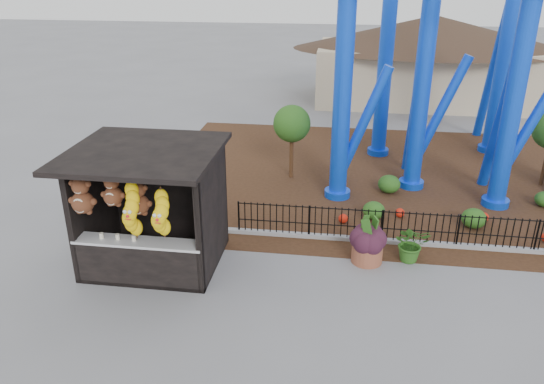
# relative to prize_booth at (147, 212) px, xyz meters

# --- Properties ---
(ground) EXTENTS (120.00, 120.00, 0.00)m
(ground) POSITION_rel_prize_booth_xyz_m (3.02, -0.89, -1.54)
(ground) COLOR slate
(ground) RESTS_ON ground
(mulch_bed) EXTENTS (18.00, 12.00, 0.02)m
(mulch_bed) POSITION_rel_prize_booth_xyz_m (7.02, 7.11, -1.54)
(mulch_bed) COLOR #331E11
(mulch_bed) RESTS_ON ground
(curb) EXTENTS (18.00, 0.18, 0.12)m
(curb) POSITION_rel_prize_booth_xyz_m (7.02, 2.11, -1.48)
(curb) COLOR gray
(curb) RESTS_ON ground
(prize_booth) EXTENTS (3.50, 3.40, 3.12)m
(prize_booth) POSITION_rel_prize_booth_xyz_m (0.00, 0.00, 0.00)
(prize_booth) COLOR black
(prize_booth) RESTS_ON ground
(picket_fence) EXTENTS (12.20, 0.06, 1.00)m
(picket_fence) POSITION_rel_prize_booth_xyz_m (7.92, 2.11, -1.04)
(picket_fence) COLOR black
(picket_fence) RESTS_ON ground
(terracotta_planter) EXTENTS (0.93, 0.93, 0.54)m
(terracotta_planter) POSITION_rel_prize_booth_xyz_m (5.40, 1.04, -1.27)
(terracotta_planter) COLOR brown
(terracotta_planter) RESTS_ON ground
(planter_foliage) EXTENTS (0.70, 0.70, 0.64)m
(planter_foliage) POSITION_rel_prize_booth_xyz_m (5.40, 1.04, -0.68)
(planter_foliage) COLOR #301321
(planter_foliage) RESTS_ON terracotta_planter
(potted_plant) EXTENTS (0.96, 0.85, 1.00)m
(potted_plant) POSITION_rel_prize_booth_xyz_m (6.52, 1.26, -1.05)
(potted_plant) COLOR #23601C
(potted_plant) RESTS_ON ground
(landscaping) EXTENTS (7.03, 3.42, 0.59)m
(landscaping) POSITION_rel_prize_booth_xyz_m (7.92, 4.37, -1.27)
(landscaping) COLOR #244E17
(landscaping) RESTS_ON mulch_bed
(pavilion) EXTENTS (15.00, 15.00, 4.80)m
(pavilion) POSITION_rel_prize_booth_xyz_m (9.02, 19.11, 1.52)
(pavilion) COLOR #BFAD8C
(pavilion) RESTS_ON ground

